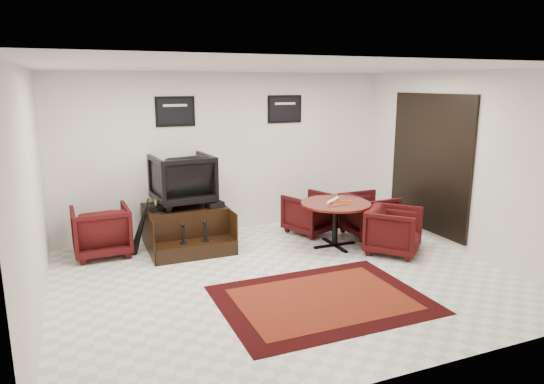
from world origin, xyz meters
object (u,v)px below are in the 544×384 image
Objects in this scene: shine_podium at (186,228)px; table_chair_window at (369,213)px; shine_chair at (182,177)px; armchair_side at (101,228)px; table_chair_back at (310,211)px; table_chair_corner at (394,228)px; meeting_table at (336,208)px.

table_chair_window reaches higher than shine_podium.
shine_podium is 0.83m from shine_chair.
shine_chair is 1.48m from armchair_side.
shine_chair is at bearing -27.61° from table_chair_back.
table_chair_back is at bearing 174.43° from armchair_side.
armchair_side is at bearing 116.02° from table_chair_corner.
table_chair_window reaches higher than table_chair_back.
shine_podium is 2.45m from meeting_table.
armchair_side reaches higher than table_chair_back.
shine_chair is at bearing 154.21° from meeting_table.
meeting_table reaches higher than shine_podium.
armchair_side reaches higher than table_chair_window.
armchair_side reaches higher than meeting_table.
table_chair_window is (0.84, 0.30, -0.24)m from meeting_table.
meeting_table is 1.38× the size of table_chair_window.
meeting_table is 1.43× the size of table_chair_back.
table_chair_back is at bearing 168.25° from shine_chair.
table_chair_back is (3.50, -0.20, -0.03)m from armchair_side.
shine_chair is 0.83× the size of meeting_table.
armchair_side is 0.76× the size of meeting_table.
table_chair_corner reaches higher than meeting_table.
table_chair_corner is (2.92, -1.58, 0.10)m from shine_podium.
shine_chair reaches higher than table_chair_back.
shine_chair is 1.17× the size of table_chair_corner.
table_chair_window is (0.88, -0.51, 0.01)m from table_chair_back.
table_chair_corner is at bearing -42.83° from meeting_table.
table_chair_back is (2.20, -0.13, 0.09)m from shine_podium.
shine_chair is 1.20× the size of table_chair_back.
armchair_side is 1.05× the size of table_chair_window.
meeting_table is at bearing 161.67° from armchair_side.
table_chair_back is at bearing 92.71° from meeting_table.
shine_chair reaches higher than table_chair_corner.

